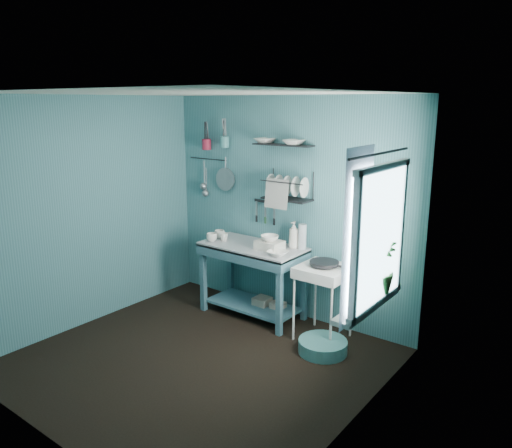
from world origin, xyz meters
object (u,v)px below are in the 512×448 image
Objects in this scene: work_counter at (253,280)px; floor_basin at (323,346)px; mug_left at (212,237)px; frying_pan at (324,263)px; wash_tub at (270,245)px; dish_rack at (287,186)px; soap_bottle at (294,235)px; colander at (225,179)px; mug_right at (219,234)px; storage_tin_small at (278,311)px; storage_tin_large at (262,306)px; mug_mid at (224,237)px; utensil_cup_magenta at (207,144)px; water_bottle at (302,237)px; utensil_cup_teal at (225,142)px; hotplate_stand at (323,303)px; potted_plant at (377,267)px.

floor_basin is at bearing -13.21° from work_counter.
frying_pan is (1.42, 0.13, -0.06)m from mug_left.
dish_rack reaches higher than wash_tub.
soap_bottle is 1.07× the size of colander.
soap_bottle is 1.26m from floor_basin.
storage_tin_small is (0.80, 0.08, -0.79)m from mug_right.
mug_left is 1.80m from floor_basin.
frying_pan is 1.36× the size of storage_tin_large.
mug_left is 0.74m from wash_tub.
utensil_cup_magenta reaches higher than mug_mid.
wash_tub is 0.37m from water_bottle.
mug_left reaches higher than storage_tin_large.
work_counter is 9.18× the size of utensil_cup_magenta.
storage_tin_large is at bearing -154.89° from soap_bottle.
utensil_cup_teal is at bearing 162.31° from floor_basin.
dish_rack is at bearing 168.43° from hotplate_stand.
storage_tin_small is (0.91, -0.17, -1.86)m from utensil_cup_teal.
hotplate_stand is 2.41m from utensil_cup_magenta.
work_counter is at bearing 8.97° from mug_mid.
mug_mid is 1.14m from utensil_cup_teal.
floor_basin is at bearing -18.34° from colander.
potted_plant is (2.21, -0.38, 0.19)m from mug_left.
water_bottle is at bearing -1.50° from utensil_cup_teal.
frying_pan is 1.75m from colander.
colander is at bearing 158.24° from work_counter.
utensil_cup_magenta is at bearing 168.79° from storage_tin_large.
soap_bottle is at bearing 18.00° from mug_mid.
storage_tin_small is (-0.64, 0.11, -0.30)m from hotplate_stand.
dish_rack is at bearing 24.10° from mug_left.
hotplate_stand is 2.83× the size of colander.
mug_mid reaches higher than work_counter.
storage_tin_large is at bearing -144.02° from dish_rack.
mug_right is 0.24× the size of potted_plant.
utensil_cup_teal is at bearing 178.46° from hotplate_stand.
wash_tub is 1.58m from potted_plant.
mug_right is 0.95× the size of utensil_cup_teal.
storage_tin_large is (0.71, -0.20, -1.85)m from utensil_cup_teal.
storage_tin_large is at bearing -15.65° from utensil_cup_teal.
storage_tin_small is at bearing 63.43° from wash_tub.
mug_right is 1.10m from utensil_cup_teal.
water_bottle is at bearing 149.69° from frying_pan.
work_counter is 0.69m from mug_right.
frying_pan is at bearing -0.56° from wash_tub.
colander is 0.58× the size of floor_basin.
wash_tub is (0.25, -0.02, 0.47)m from work_counter.
wash_tub is 0.58× the size of floor_basin.
work_counter is 9.18× the size of utensil_cup_teal.
wash_tub is at bearing -2.67° from work_counter.
storage_tin_large is (-0.84, 0.08, -0.29)m from hotplate_stand.
colander is at bearing 162.72° from storage_tin_large.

